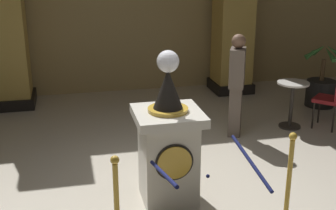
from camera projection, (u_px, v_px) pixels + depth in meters
The scene contains 9 objects.
ground_plane at pixel (174, 196), 5.19m from camera, with size 10.69×10.69×0.00m, color beige.
pedestal_clock at pixel (168, 145), 4.91m from camera, with size 0.73×0.73×1.74m.
stanchion_far at pixel (287, 195), 4.49m from camera, with size 0.24×0.24×1.04m.
velvet_rope at pixel (208, 168), 4.13m from camera, with size 0.95×0.92×0.22m.
column_left at pixel (0, 1), 7.77m from camera, with size 0.90×0.90×3.85m.
potted_palm_right at pixel (321, 89), 8.25m from camera, with size 0.74×0.76×1.18m.
bystander_guest at pixel (237, 83), 6.72m from camera, with size 0.35×0.42×1.58m.
cafe_table at pixel (292, 99), 7.14m from camera, with size 0.51×0.51×0.76m.
cafe_chair_red at pixel (333, 95), 7.05m from camera, with size 0.57×0.57×0.96m.
Camera 1 is at (-1.09, -4.45, 2.65)m, focal length 47.49 mm.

